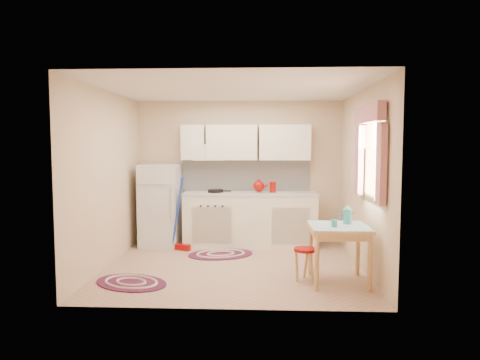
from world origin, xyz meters
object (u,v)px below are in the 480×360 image
(fridge, at_px, (160,205))
(base_cabinets, at_px, (250,220))
(stool, at_px, (305,264))
(table, at_px, (338,255))

(fridge, height_order, base_cabinets, fridge)
(stool, bearing_deg, fridge, 140.97)
(fridge, relative_size, base_cabinets, 0.62)
(fridge, bearing_deg, stool, -39.03)
(fridge, distance_m, stool, 2.98)
(fridge, xyz_separation_m, table, (2.70, -1.92, -0.34))
(base_cabinets, relative_size, table, 3.12)
(base_cabinets, bearing_deg, table, -59.72)
(base_cabinets, distance_m, stool, 2.05)
(fridge, relative_size, table, 1.94)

